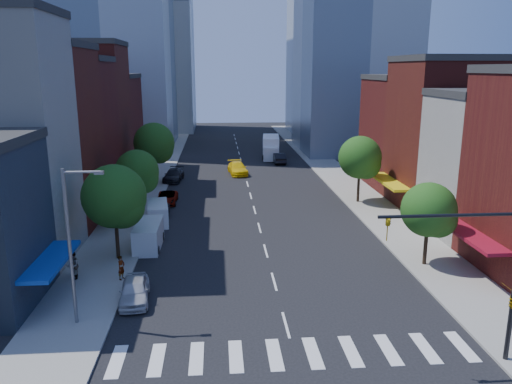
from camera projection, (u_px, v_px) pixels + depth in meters
ground at (286, 325)px, 28.65m from camera, size 220.00×220.00×0.00m
sidewalk_left at (152, 178)px, 66.39m from camera, size 5.00×120.00×0.15m
sidewalk_right at (337, 175)px, 68.28m from camera, size 5.00×120.00×0.15m
crosswalk at (294, 354)px, 25.75m from camera, size 19.00×3.00×0.01m
bldg_left_2 at (26, 141)px, 44.96m from camera, size 12.00×9.00×16.00m
bldg_left_3 at (55, 134)px, 53.31m from camera, size 12.00×8.00×15.00m
bldg_left_4 at (76, 117)px, 61.29m from camera, size 12.00×9.00×17.00m
bldg_left_5 at (95, 125)px, 70.96m from camera, size 12.00×10.00×13.00m
bldg_right_1 at (503, 167)px, 43.31m from camera, size 12.00×8.00×12.00m
bldg_right_2 at (456, 136)px, 51.65m from camera, size 12.00×10.00×15.00m
bldg_right_3 at (418, 134)px, 61.57m from camera, size 12.00×10.00×13.00m
tower_far_w at (151, 6)px, 112.44m from camera, size 18.00×18.00×56.00m
traffic_signal at (504, 285)px, 24.05m from camera, size 7.24×2.24×8.00m
streetlight at (72, 238)px, 27.45m from camera, size 2.25×0.25×9.00m
tree_left_near at (116, 199)px, 37.19m from camera, size 4.80×4.80×7.30m
tree_left_mid at (139, 173)px, 47.91m from camera, size 4.20×4.20×6.65m
tree_left_far at (155, 145)px, 61.29m from camera, size 5.00×5.00×7.75m
tree_right_near at (431, 212)px, 36.19m from camera, size 4.00×4.00×6.20m
tree_right_far at (361, 159)px, 53.44m from camera, size 4.60×4.60×7.20m
parked_car_front at (135, 290)px, 31.40m from camera, size 2.15×4.55×1.50m
parked_car_second at (159, 213)px, 48.11m from camera, size 1.72×4.59×1.50m
parked_car_third at (167, 198)px, 54.22m from camera, size 2.18×4.63×1.28m
parked_car_rear at (174, 175)px, 65.02m from camera, size 2.72×5.51×1.54m
cargo_van_near at (148, 236)px, 40.69m from camera, size 2.06×4.95×2.10m
cargo_van_far at (158, 213)px, 47.20m from camera, size 2.42×4.81×1.96m
taxi at (238, 168)px, 69.23m from camera, size 2.94×5.90×1.65m
traffic_car_oncoming at (279, 158)px, 77.27m from camera, size 1.82×4.95×1.62m
traffic_car_far at (269, 148)px, 87.62m from camera, size 2.11×4.43×1.46m
box_truck at (271, 148)px, 81.89m from camera, size 3.38×8.81×3.46m
pedestrian_near at (121, 268)px, 34.31m from camera, size 0.64×0.74×1.70m
pedestrian_far at (73, 266)px, 34.31m from camera, size 0.95×1.11×1.97m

